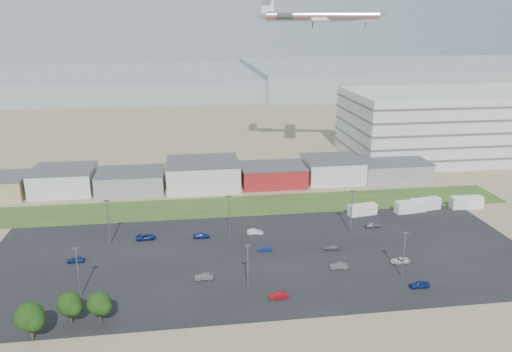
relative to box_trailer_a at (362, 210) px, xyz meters
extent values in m
plane|color=#8F7F5B|center=(-35.26, -40.70, -1.46)|extent=(700.00, 700.00, 0.00)
cube|color=black|center=(-30.26, -20.70, -1.45)|extent=(120.00, 50.00, 0.01)
cube|color=#304E1D|center=(-35.26, 11.30, -1.45)|extent=(160.00, 16.00, 0.02)
cube|color=silver|center=(54.74, 54.30, 11.04)|extent=(80.00, 40.00, 25.00)
imported|color=silver|center=(-1.58, -28.05, -0.88)|extent=(4.18, 2.01, 1.15)
imported|color=#595B5E|center=(-15.26, -28.64, -0.83)|extent=(3.91, 1.69, 1.25)
imported|color=navy|center=(-2.00, -38.31, -0.80)|extent=(3.88, 1.63, 1.31)
imported|color=#595B5E|center=(-43.49, -29.30, -0.85)|extent=(3.73, 1.38, 1.22)
imported|color=navy|center=(-70.53, -17.89, -0.84)|extent=(3.68, 1.58, 1.24)
imported|color=navy|center=(-43.27, -8.91, -0.89)|extent=(3.95, 1.63, 1.14)
imported|color=navy|center=(-29.31, -18.06, -0.91)|extent=(3.45, 1.56, 1.10)
imported|color=#A5A5AA|center=(-0.31, -8.68, -0.83)|extent=(3.80, 1.82, 1.25)
imported|color=navy|center=(-56.39, -7.99, -0.80)|extent=(4.81, 2.41, 1.31)
imported|color=silver|center=(-30.19, -8.62, -0.82)|extent=(4.01, 1.76, 1.28)
imported|color=#595B5E|center=(-14.32, -19.52, -0.92)|extent=(3.84, 1.81, 1.08)
imported|color=maroon|center=(-29.92, -38.37, -0.86)|extent=(3.70, 1.54, 1.19)
camera|label=1|loc=(-45.68, -119.45, 48.21)|focal=35.00mm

